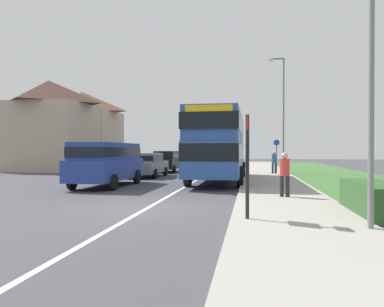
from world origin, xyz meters
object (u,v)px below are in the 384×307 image
pedestrian_at_stop (285,172)px  bus_stop_sign (247,159)px  parked_van_blue (107,160)px  street_lamp_mid (282,108)px  parked_car_black (167,161)px  cycle_route_sign (277,154)px  double_decker_bus (219,143)px  street_lamp_near (366,50)px  pedestrian_walking_away (274,161)px  parked_car_grey (147,164)px

pedestrian_at_stop → bus_stop_sign: size_ratio=0.64×
parked_van_blue → street_lamp_mid: 14.33m
parked_car_black → street_lamp_mid: size_ratio=0.48×
pedestrian_at_stop → bus_stop_sign: bearing=-106.2°
cycle_route_sign → parked_van_blue: bearing=-128.4°
parked_van_blue → double_decker_bus: bearing=32.8°
parked_van_blue → cycle_route_sign: size_ratio=2.13×
double_decker_bus → street_lamp_near: bearing=-70.8°
bus_stop_sign → street_lamp_near: bearing=-15.3°
bus_stop_sign → pedestrian_walking_away: bearing=84.4°
pedestrian_walking_away → bus_stop_sign: bus_stop_sign is taller
parked_car_grey → street_lamp_mid: 10.69m
double_decker_bus → parked_van_blue: double_decker_bus is taller
double_decker_bus → street_lamp_mid: size_ratio=1.16×
pedestrian_at_stop → street_lamp_near: 5.87m
double_decker_bus → pedestrian_walking_away: size_ratio=5.83×
pedestrian_walking_away → street_lamp_near: street_lamp_near is taller
parked_van_blue → cycle_route_sign: bearing=51.6°
cycle_route_sign → street_lamp_mid: bearing=-53.5°
street_lamp_mid → double_decker_bus: bearing=-118.9°
cycle_route_sign → street_lamp_mid: size_ratio=0.30×
parked_car_grey → cycle_route_sign: cycle_route_sign is taller
parked_car_black → bus_stop_sign: bearing=-71.3°
double_decker_bus → bus_stop_sign: bearing=-81.5°
parked_car_black → pedestrian_at_stop: size_ratio=2.43×
bus_stop_sign → street_lamp_near: (2.44, -0.67, 2.31)m
parked_car_grey → pedestrian_walking_away: bearing=21.2°
pedestrian_walking_away → street_lamp_near: 18.03m
bus_stop_sign → street_lamp_near: 3.42m
parked_car_grey → pedestrian_walking_away: size_ratio=2.70×
double_decker_bus → bus_stop_sign: 11.26m
parked_van_blue → parked_car_black: (0.30, 11.26, -0.34)m
street_lamp_mid → pedestrian_walking_away: bearing=-117.5°
double_decker_bus → pedestrian_at_stop: double_decker_bus is taller
bus_stop_sign → double_decker_bus: bearing=98.5°
parked_car_black → street_lamp_mid: (8.79, -0.75, 3.87)m
parked_car_black → parked_van_blue: bearing=-91.5°
bus_stop_sign → cycle_route_sign: bearing=84.0°
street_lamp_near → parked_car_black: bearing=114.2°
parked_van_blue → parked_car_black: 11.27m
parked_car_black → cycle_route_sign: size_ratio=1.61×
double_decker_bus → parked_car_grey: (-4.90, 2.79, -1.28)m
street_lamp_near → cycle_route_sign: bearing=91.4°
bus_stop_sign → street_lamp_mid: 18.79m
parked_van_blue → cycle_route_sign: 14.04m
pedestrian_at_stop → cycle_route_sign: 14.57m
parked_car_black → bus_stop_sign: size_ratio=1.56×
street_lamp_mid → bus_stop_sign: bearing=-97.3°
parked_van_blue → street_lamp_near: bearing=-42.8°
bus_stop_sign → street_lamp_near: street_lamp_near is taller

